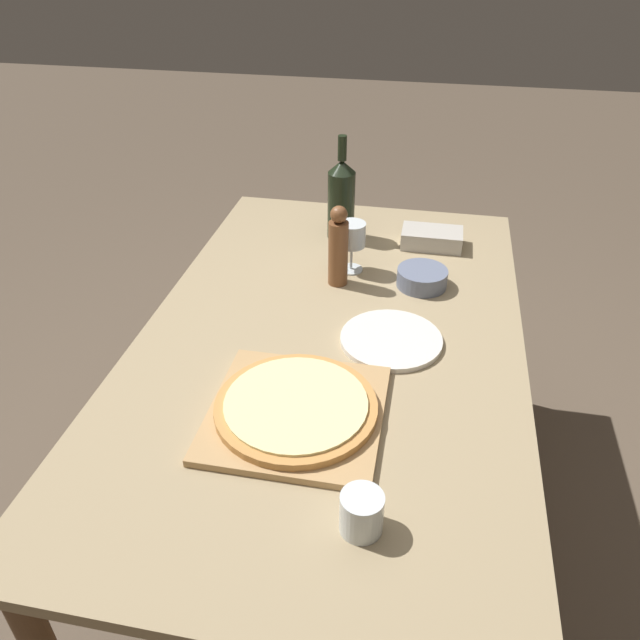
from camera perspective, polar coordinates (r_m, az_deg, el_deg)
The scene contains 11 objects.
ground_plane at distance 2.13m, azimuth 0.77°, elevation -18.23°, with size 12.00×12.00×0.00m, color brown.
dining_table at distance 1.65m, azimuth 0.94°, elevation -3.73°, with size 0.97×1.64×0.76m.
cutting_board at distance 1.36m, azimuth -2.19°, elevation -8.50°, with size 0.37×0.37×0.02m.
pizza at distance 1.35m, azimuth -2.21°, elevation -7.86°, with size 0.35×0.35×0.02m.
wine_bottle at distance 2.03m, azimuth 1.96°, elevation 11.07°, with size 0.09×0.09×0.34m.
pepper_mill at distance 1.77m, azimuth 1.68°, elevation 6.62°, with size 0.06×0.06×0.24m.
wine_glass at distance 1.84m, azimuth 2.93°, elevation 7.63°, with size 0.08×0.08×0.15m.
small_bowl at distance 1.82m, azimuth 9.31°, elevation 3.83°, with size 0.14×0.14×0.05m.
drinking_tumbler at distance 1.14m, azimuth 3.82°, elevation -17.18°, with size 0.08×0.08×0.08m.
dinner_plate at distance 1.59m, azimuth 6.54°, elevation -1.71°, with size 0.26×0.26×0.01m.
food_container at distance 2.05m, azimuth 10.18°, elevation 7.39°, with size 0.19×0.11×0.05m.
Camera 1 is at (0.22, -1.29, 1.69)m, focal length 35.00 mm.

